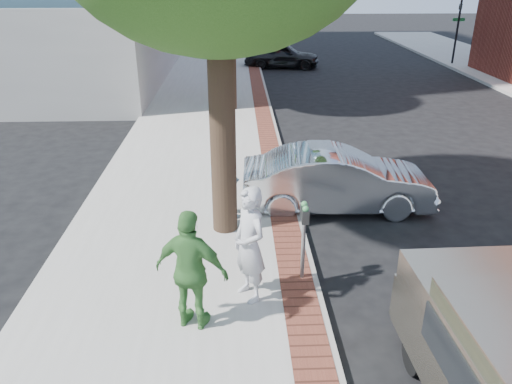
{
  "coord_description": "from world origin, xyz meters",
  "views": [
    {
      "loc": [
        -0.32,
        -7.59,
        5.23
      ],
      "look_at": [
        0.04,
        1.41,
        1.2
      ],
      "focal_mm": 35.0,
      "sensor_mm": 36.0,
      "label": 1
    }
  ],
  "objects_px": {
    "person_gray": "(250,245)",
    "person_green": "(192,271)",
    "person_officer": "(224,179)",
    "parking_meter": "(304,226)",
    "sedan_silver": "(337,180)",
    "bg_car": "(282,55)"
  },
  "relations": [
    {
      "from": "parking_meter",
      "to": "sedan_silver",
      "type": "distance_m",
      "value": 3.39
    },
    {
      "from": "person_gray",
      "to": "bg_car",
      "type": "relative_size",
      "value": 0.47
    },
    {
      "from": "parking_meter",
      "to": "person_gray",
      "type": "bearing_deg",
      "value": -151.27
    },
    {
      "from": "bg_car",
      "to": "person_officer",
      "type": "bearing_deg",
      "value": 178.84
    },
    {
      "from": "person_green",
      "to": "person_gray",
      "type": "bearing_deg",
      "value": -122.33
    },
    {
      "from": "person_gray",
      "to": "person_green",
      "type": "relative_size",
      "value": 1.02
    },
    {
      "from": "person_officer",
      "to": "sedan_silver",
      "type": "relative_size",
      "value": 0.38
    },
    {
      "from": "person_gray",
      "to": "bg_car",
      "type": "distance_m",
      "value": 22.43
    },
    {
      "from": "person_officer",
      "to": "person_gray",
      "type": "bearing_deg",
      "value": 148.56
    },
    {
      "from": "person_officer",
      "to": "sedan_silver",
      "type": "height_order",
      "value": "person_officer"
    },
    {
      "from": "sedan_silver",
      "to": "bg_car",
      "type": "height_order",
      "value": "sedan_silver"
    },
    {
      "from": "person_green",
      "to": "parking_meter",
      "type": "bearing_deg",
      "value": -127.19
    },
    {
      "from": "person_officer",
      "to": "parking_meter",
      "type": "bearing_deg",
      "value": 168.37
    },
    {
      "from": "person_gray",
      "to": "person_green",
      "type": "bearing_deg",
      "value": -81.03
    },
    {
      "from": "person_green",
      "to": "person_officer",
      "type": "bearing_deg",
      "value": -76.87
    },
    {
      "from": "parking_meter",
      "to": "person_officer",
      "type": "distance_m",
      "value": 3.03
    },
    {
      "from": "sedan_silver",
      "to": "bg_car",
      "type": "relative_size",
      "value": 1.04
    },
    {
      "from": "parking_meter",
      "to": "person_green",
      "type": "height_order",
      "value": "person_green"
    },
    {
      "from": "person_officer",
      "to": "person_green",
      "type": "xyz_separation_m",
      "value": [
        -0.4,
        -3.88,
        0.14
      ]
    },
    {
      "from": "parking_meter",
      "to": "person_green",
      "type": "relative_size",
      "value": 0.75
    },
    {
      "from": "parking_meter",
      "to": "person_officer",
      "type": "relative_size",
      "value": 0.88
    },
    {
      "from": "person_green",
      "to": "sedan_silver",
      "type": "height_order",
      "value": "person_green"
    }
  ]
}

